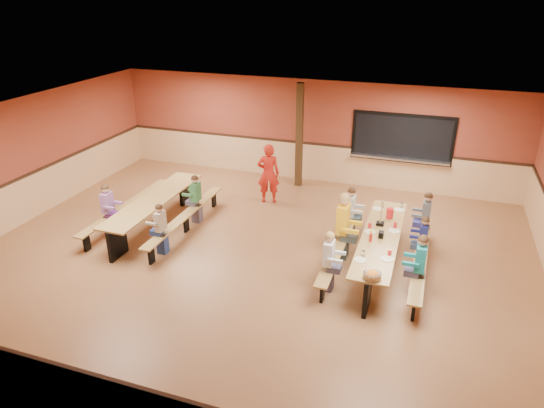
% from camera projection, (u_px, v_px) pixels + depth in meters
% --- Properties ---
extents(ground, '(12.00, 12.00, 0.00)m').
position_uv_depth(ground, '(251.00, 258.00, 10.55)').
color(ground, brown).
rests_on(ground, ground).
extents(room_envelope, '(12.04, 10.04, 3.02)m').
position_uv_depth(room_envelope, '(250.00, 229.00, 10.27)').
color(room_envelope, brown).
rests_on(room_envelope, ground).
extents(kitchen_pass_through, '(2.78, 0.28, 1.38)m').
position_uv_depth(kitchen_pass_through, '(402.00, 140.00, 13.45)').
color(kitchen_pass_through, black).
rests_on(kitchen_pass_through, ground).
extents(structural_post, '(0.18, 0.18, 3.00)m').
position_uv_depth(structural_post, '(299.00, 136.00, 13.79)').
color(structural_post, '#302110').
rests_on(structural_post, ground).
extents(cafeteria_table_main, '(1.91, 3.70, 0.74)m').
position_uv_depth(cafeteria_table_main, '(380.00, 245.00, 9.99)').
color(cafeteria_table_main, '#A37C40').
rests_on(cafeteria_table_main, ground).
extents(cafeteria_table_second, '(1.91, 3.70, 0.74)m').
position_uv_depth(cafeteria_table_second, '(155.00, 207.00, 11.72)').
color(cafeteria_table_second, '#A37C40').
rests_on(cafeteria_table_second, ground).
extents(seated_child_white_left, '(0.38, 0.31, 1.24)m').
position_uv_depth(seated_child_white_left, '(328.00, 262.00, 9.21)').
color(seated_child_white_left, silver).
rests_on(seated_child_white_left, ground).
extents(seated_adult_yellow, '(0.50, 0.41, 1.48)m').
position_uv_depth(seated_adult_yellow, '(343.00, 226.00, 10.29)').
color(seated_adult_yellow, yellow).
rests_on(seated_adult_yellow, ground).
extents(seated_child_grey_left, '(0.39, 0.32, 1.25)m').
position_uv_depth(seated_child_grey_left, '(350.00, 213.00, 11.15)').
color(seated_child_grey_left, silver).
rests_on(seated_child_grey_left, ground).
extents(seated_child_teal_right, '(0.40, 0.33, 1.28)m').
position_uv_depth(seated_child_teal_right, '(419.00, 267.00, 9.01)').
color(seated_child_teal_right, teal).
rests_on(seated_child_teal_right, ground).
extents(seated_child_navy_right, '(0.34, 0.28, 1.16)m').
position_uv_depth(seated_child_navy_right, '(422.00, 243.00, 9.97)').
color(seated_child_navy_right, '#171A4F').
rests_on(seated_child_navy_right, ground).
extents(seated_child_char_right, '(0.39, 0.32, 1.26)m').
position_uv_depth(seated_child_char_right, '(425.00, 219.00, 10.86)').
color(seated_child_char_right, '#54595F').
rests_on(seated_child_char_right, ground).
extents(seated_child_purple_sec, '(0.38, 0.31, 1.24)m').
position_uv_depth(seated_child_purple_sec, '(108.00, 210.00, 11.34)').
color(seated_child_purple_sec, '#8D5F9A').
rests_on(seated_child_purple_sec, ground).
extents(seated_child_green_sec, '(0.37, 0.30, 1.21)m').
position_uv_depth(seated_child_green_sec, '(196.00, 199.00, 11.93)').
color(seated_child_green_sec, '#367540').
rests_on(seated_child_green_sec, ground).
extents(seated_child_tan_sec, '(0.35, 0.28, 1.16)m').
position_uv_depth(seated_child_tan_sec, '(161.00, 229.00, 10.52)').
color(seated_child_tan_sec, '#B2A08C').
rests_on(seated_child_tan_sec, ground).
extents(standing_woman, '(0.69, 0.55, 1.64)m').
position_uv_depth(standing_woman, '(268.00, 174.00, 12.96)').
color(standing_woman, red).
rests_on(standing_woman, ground).
extents(punch_pitcher, '(0.16, 0.16, 0.22)m').
position_uv_depth(punch_pitcher, '(390.00, 213.00, 10.62)').
color(punch_pitcher, red).
rests_on(punch_pitcher, cafeteria_table_main).
extents(chip_bowl, '(0.32, 0.32, 0.15)m').
position_uv_depth(chip_bowl, '(372.00, 275.00, 8.43)').
color(chip_bowl, orange).
rests_on(chip_bowl, cafeteria_table_main).
extents(napkin_dispenser, '(0.10, 0.14, 0.13)m').
position_uv_depth(napkin_dispenser, '(381.00, 235.00, 9.81)').
color(napkin_dispenser, black).
rests_on(napkin_dispenser, cafeteria_table_main).
extents(condiment_mustard, '(0.06, 0.06, 0.17)m').
position_uv_depth(condiment_mustard, '(371.00, 234.00, 9.78)').
color(condiment_mustard, yellow).
rests_on(condiment_mustard, cafeteria_table_main).
extents(condiment_ketchup, '(0.06, 0.06, 0.17)m').
position_uv_depth(condiment_ketchup, '(371.00, 238.00, 9.66)').
color(condiment_ketchup, '#B2140F').
rests_on(condiment_ketchup, cafeteria_table_main).
extents(table_paddle, '(0.16, 0.16, 0.56)m').
position_uv_depth(table_paddle, '(381.00, 219.00, 10.30)').
color(table_paddle, black).
rests_on(table_paddle, cafeteria_table_main).
extents(place_settings, '(0.65, 3.30, 0.11)m').
position_uv_depth(place_settings, '(381.00, 234.00, 9.88)').
color(place_settings, beige).
rests_on(place_settings, cafeteria_table_main).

